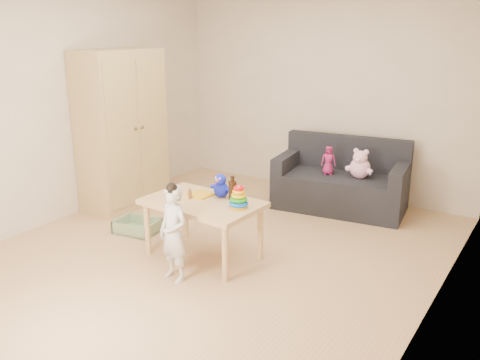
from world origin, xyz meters
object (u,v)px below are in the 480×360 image
Objects in this scene: toddler at (174,235)px; wardrobe at (122,130)px; sofa at (340,192)px; play_table at (203,229)px.

wardrobe is at bearing 157.60° from toddler.
sofa is (2.26, 1.28, -0.72)m from wardrobe.
play_table is at bearing -21.51° from wardrobe.
toddler reaches higher than sofa.
wardrobe is at bearing 158.49° from play_table.
wardrobe reaches higher than toddler.
play_table reaches higher than sofa.
wardrobe is 2.17m from toddler.
play_table is (-0.56, -1.94, 0.07)m from sofa.
sofa is 2.03m from play_table.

